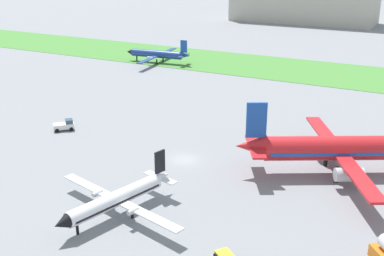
# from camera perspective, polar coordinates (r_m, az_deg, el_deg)

# --- Properties ---
(ground_plane) EXTENTS (600.00, 600.00, 0.00)m
(ground_plane) POSITION_cam_1_polar(r_m,az_deg,el_deg) (76.72, -0.86, -3.69)
(ground_plane) COLOR gray
(grass_taxiway_strip) EXTENTS (360.00, 28.00, 0.08)m
(grass_taxiway_strip) POSITION_cam_1_polar(r_m,az_deg,el_deg) (137.33, 12.96, 6.48)
(grass_taxiway_strip) COLOR #478438
(grass_taxiway_strip) RESTS_ON ground_plane
(airplane_taxiing_turboprop) EXTENTS (20.26, 23.62, 7.08)m
(airplane_taxiing_turboprop) POSITION_cam_1_polar(r_m,az_deg,el_deg) (143.57, -3.99, 8.54)
(airplane_taxiing_turboprop) COLOR navy
(airplane_taxiing_turboprop) RESTS_ON ground_plane
(airplane_foreground_turboprop) EXTENTS (20.57, 17.74, 6.27)m
(airplane_foreground_turboprop) POSITION_cam_1_polar(r_m,az_deg,el_deg) (61.13, -8.59, -8.02)
(airplane_foreground_turboprop) COLOR white
(airplane_foreground_turboprop) RESTS_ON ground_plane
(airplane_midfield_jet) EXTENTS (27.90, 27.94, 10.87)m
(airplane_midfield_jet) POSITION_cam_1_polar(r_m,az_deg,el_deg) (73.67, 16.75, -2.30)
(airplane_midfield_jet) COLOR red
(airplane_midfield_jet) RESTS_ON ground_plane
(pushback_tug_near_gate) EXTENTS (3.79, 3.85, 1.95)m
(pushback_tug_near_gate) POSITION_cam_1_polar(r_m,az_deg,el_deg) (91.84, -14.55, 0.31)
(pushback_tug_near_gate) COLOR white
(pushback_tug_near_gate) RESTS_ON ground_plane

